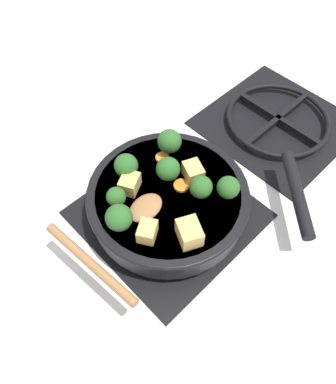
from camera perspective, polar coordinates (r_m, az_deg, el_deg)
name	(u,v)px	position (r m, az deg, el deg)	size (l,w,h in m)	color
ground_plane	(168,215)	(0.75, 0.00, -3.48)	(2.40, 2.40, 0.00)	silver
front_burner_grate	(168,212)	(0.74, 0.00, -3.00)	(0.31, 0.31, 0.03)	black
rear_burner_grate	(277,121)	(0.93, 16.31, 10.35)	(0.31, 0.31, 0.03)	black
skillet_pan	(170,199)	(0.70, 0.24, -1.09)	(0.39, 0.40, 0.05)	black
wooden_spoon	(118,237)	(0.63, -7.56, -6.74)	(0.20, 0.19, 0.02)	olive
tofu_cube_center_large	(130,183)	(0.68, -5.85, 1.31)	(0.04, 0.03, 0.03)	tan
tofu_cube_near_handle	(193,172)	(0.69, 3.84, 3.07)	(0.04, 0.03, 0.03)	tan
tofu_cube_east_chunk	(147,231)	(0.63, -3.17, -6.02)	(0.04, 0.03, 0.03)	tan
tofu_cube_west_chunk	(189,233)	(0.62, 3.27, -6.22)	(0.04, 0.04, 0.04)	tan
broccoli_floret_near_spoon	(170,141)	(0.72, 0.23, 7.73)	(0.05, 0.05, 0.05)	#709956
broccoli_floret_center_top	(116,197)	(0.66, -7.91, -0.73)	(0.03, 0.03, 0.04)	#709956
broccoli_floret_east_rim	(168,169)	(0.68, 0.01, 3.51)	(0.04, 0.04, 0.05)	#709956
broccoli_floret_west_rim	(228,188)	(0.67, 9.17, 0.66)	(0.04, 0.04, 0.05)	#709956
broccoli_floret_north_edge	(126,166)	(0.69, -6.40, 4.02)	(0.04, 0.04, 0.05)	#709956
broccoli_floret_south_cluster	(119,218)	(0.63, -7.48, -3.90)	(0.05, 0.05, 0.05)	#709956
broccoli_floret_mid_floret	(201,187)	(0.66, 5.03, 0.75)	(0.04, 0.04, 0.05)	#709956
carrot_slice_orange_thin	(181,186)	(0.69, 2.04, 0.99)	(0.03, 0.03, 0.01)	orange
carrot_slice_near_center	(162,158)	(0.73, -0.89, 5.27)	(0.03, 0.03, 0.01)	orange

